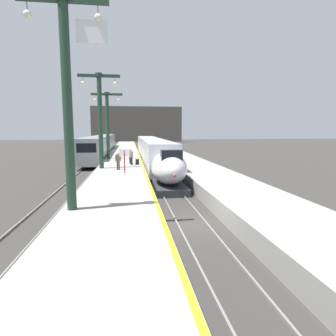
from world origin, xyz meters
TOP-DOWN VIEW (x-y plane):
  - ground_plane at (0.00, 0.00)m, footprint 260.00×260.00m
  - platform_left at (-4.05, 24.75)m, footprint 4.80×110.00m
  - platform_right at (4.05, 24.75)m, footprint 4.80×110.00m
  - platform_left_safety_stripe at (-1.77, 24.75)m, footprint 0.20×107.80m
  - rail_main_left at (-0.75, 27.50)m, footprint 0.08×110.00m
  - rail_main_right at (0.75, 27.50)m, footprint 0.08×110.00m
  - rail_secondary_left at (-8.85, 27.50)m, footprint 0.08×110.00m
  - rail_secondary_right at (-7.35, 27.50)m, footprint 0.08×110.00m
  - highspeed_train_main at (0.00, 23.95)m, footprint 2.92×37.55m
  - regional_train_adjacent at (-8.10, 38.36)m, footprint 2.85×36.60m
  - station_column_near at (-5.85, 0.01)m, footprint 4.00×0.68m
  - station_column_mid at (-5.90, 14.92)m, footprint 4.00×0.68m
  - station_column_far at (-5.90, 24.29)m, footprint 4.00×0.68m
  - passenger_near_edge at (-2.92, 17.05)m, footprint 0.38×0.50m
  - passenger_mid_platform at (-4.22, 13.57)m, footprint 0.53×0.36m
  - passenger_far_waiting at (-3.06, 18.49)m, footprint 0.40×0.48m
  - rolling_suitcase at (-2.29, 17.52)m, footprint 0.40×0.22m
  - departure_info_board at (-3.58, 11.28)m, footprint 0.90×0.10m
  - terminus_back_wall at (0.00, 102.00)m, footprint 36.00×2.00m

SIDE VIEW (x-z plane):
  - ground_plane at x=0.00m, z-range 0.00..0.00m
  - rail_main_left at x=-0.75m, z-range 0.00..0.12m
  - rail_main_right at x=0.75m, z-range 0.00..0.12m
  - rail_secondary_left at x=-8.85m, z-range 0.00..0.12m
  - rail_secondary_right at x=-7.35m, z-range 0.00..0.12m
  - platform_left at x=-4.05m, z-range 0.00..1.05m
  - platform_right at x=4.05m, z-range 0.00..1.05m
  - platform_left_safety_stripe at x=-1.77m, z-range 1.05..1.06m
  - rolling_suitcase at x=-2.29m, z-range 0.86..1.85m
  - highspeed_train_main at x=0.00m, z-range 0.13..3.73m
  - passenger_near_edge at x=-2.92m, z-range 1.19..2.88m
  - passenger_mid_platform at x=-4.22m, z-range 1.19..2.88m
  - passenger_far_waiting at x=-3.06m, z-range 1.19..2.88m
  - regional_train_adjacent at x=-8.10m, z-range 0.23..4.03m
  - departure_info_board at x=-3.58m, z-range 1.50..3.62m
  - station_column_far at x=-5.90m, z-range 1.96..10.52m
  - station_column_mid at x=-5.90m, z-range 1.98..11.15m
  - station_column_near at x=-5.85m, z-range 2.11..11.84m
  - terminus_back_wall at x=0.00m, z-range 0.00..14.00m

